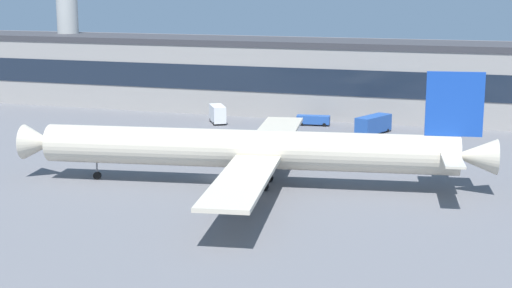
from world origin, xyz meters
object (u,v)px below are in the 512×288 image
belt_loader (314,120)px  stair_truck (217,113)px  traffic_cone_0 (239,209)px  airliner (254,149)px  control_tower (67,4)px  fuel_truck (374,124)px

belt_loader → stair_truck: size_ratio=1.04×
belt_loader → stair_truck: (-18.78, -3.52, 0.83)m
traffic_cone_0 → airliner: bearing=100.6°
control_tower → belt_loader: control_tower is taller
fuel_truck → stair_truck: (-31.33, 1.36, 0.10)m
fuel_truck → stair_truck: bearing=177.5°
control_tower → belt_loader: bearing=-14.4°
belt_loader → control_tower: bearing=165.6°
airliner → stair_truck: size_ratio=10.15×
belt_loader → traffic_cone_0: bearing=-84.4°
control_tower → fuel_truck: bearing=-15.6°
fuel_truck → traffic_cone_0: fuel_truck is taller
airliner → stair_truck: (-22.33, 44.06, -3.09)m
belt_loader → stair_truck: stair_truck is taller
belt_loader → traffic_cone_0: (5.88, -60.01, -0.83)m
belt_loader → stair_truck: bearing=-169.4°
control_tower → traffic_cone_0: (70.09, -76.54, -22.04)m
airliner → control_tower: size_ratio=1.78×
control_tower → stair_truck: 53.68m
belt_loader → traffic_cone_0: size_ratio=10.29×
stair_truck → traffic_cone_0: stair_truck is taller
control_tower → fuel_truck: size_ratio=4.10×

